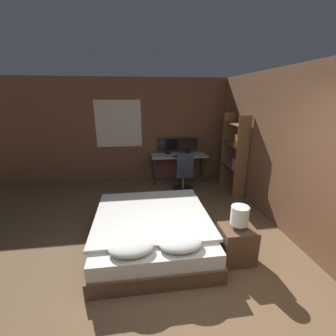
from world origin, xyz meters
name	(u,v)px	position (x,y,z in m)	size (l,w,h in m)	color
ground_plane	(202,318)	(0.00, 0.00, 0.00)	(20.00, 20.00, 0.00)	brown
wall_back	(159,130)	(-0.01, 4.36, 1.35)	(12.00, 0.08, 2.70)	brown
wall_side_right	(290,154)	(1.84, 1.50, 1.35)	(0.06, 12.00, 2.70)	brown
bed	(153,230)	(-0.42, 1.34, 0.24)	(1.74, 1.96, 0.55)	brown
nightstand	(237,244)	(0.72, 0.80, 0.26)	(0.46, 0.39, 0.52)	brown
bedside_lamp	(240,216)	(0.72, 0.80, 0.71)	(0.24, 0.24, 0.32)	gray
desk	(179,158)	(0.50, 4.00, 0.65)	(1.46, 0.58, 0.74)	beige
monitor_left	(168,145)	(0.22, 4.19, 0.98)	(0.52, 0.16, 0.41)	black
monitor_right	(188,144)	(0.77, 4.19, 0.98)	(0.52, 0.16, 0.41)	black
keyboard	(181,156)	(0.50, 3.82, 0.75)	(0.39, 0.13, 0.02)	black
computer_mouse	(191,156)	(0.78, 3.82, 0.76)	(0.07, 0.05, 0.04)	black
office_chair	(184,176)	(0.48, 3.34, 0.38)	(0.52, 0.52, 0.99)	black
bookshelf	(236,151)	(1.65, 3.07, 1.02)	(0.29, 0.85, 1.86)	brown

